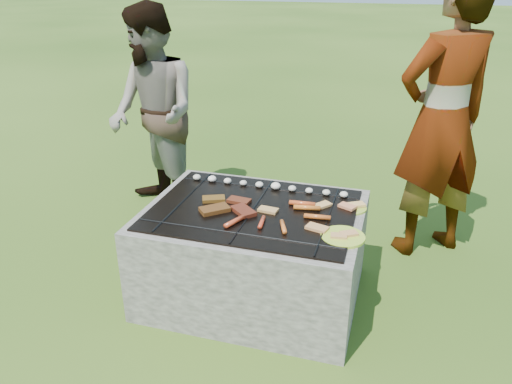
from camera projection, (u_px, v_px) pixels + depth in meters
lawn at (254, 293)px, 3.25m from camera, size 60.00×60.00×0.00m
fire_pit at (254, 256)px, 3.14m from camera, size 1.30×1.00×0.62m
mushrooms at (266, 185)px, 3.28m from camera, size 1.05×0.06×0.04m
pork_slabs at (227, 206)px, 3.01m from camera, size 0.40×0.30×0.03m
sausages at (287, 215)px, 2.90m from camera, size 0.56×0.44×0.03m
bread_on_grate at (302, 215)px, 2.91m from camera, size 0.45×0.41×0.02m
plate_far at (351, 207)px, 3.02m from camera, size 0.20×0.20×0.03m
plate_near at (343, 237)px, 2.69m from camera, size 0.32×0.32×0.03m
cook at (443, 121)px, 3.38m from camera, size 0.86×0.80×1.98m
bystander at (153, 114)px, 4.02m from camera, size 1.06×1.04×1.72m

